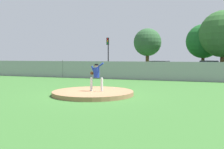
# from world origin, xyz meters

# --- Properties ---
(ground_plane) EXTENTS (80.00, 80.00, 0.00)m
(ground_plane) POSITION_xyz_m (0.00, 6.00, 0.00)
(ground_plane) COLOR #386B2D
(asphalt_strip) EXTENTS (44.00, 7.00, 0.01)m
(asphalt_strip) POSITION_xyz_m (0.00, 14.50, 0.00)
(asphalt_strip) COLOR #2B2B2D
(asphalt_strip) RESTS_ON ground_plane
(pitchers_mound) EXTENTS (4.45, 4.45, 0.22)m
(pitchers_mound) POSITION_xyz_m (0.00, 0.00, 0.11)
(pitchers_mound) COLOR #99704C
(pitchers_mound) RESTS_ON ground_plane
(pitcher_youth) EXTENTS (0.81, 0.32, 1.57)m
(pitcher_youth) POSITION_xyz_m (0.18, 0.05, 1.14)
(pitcher_youth) COLOR silver
(pitcher_youth) RESTS_ON pitchers_mound
(baseball) EXTENTS (0.07, 0.07, 0.07)m
(baseball) POSITION_xyz_m (0.82, 1.21, 0.26)
(baseball) COLOR white
(baseball) RESTS_ON pitchers_mound
(chainlink_fence) EXTENTS (38.99, 0.07, 1.78)m
(chainlink_fence) POSITION_xyz_m (0.00, 10.00, 0.84)
(chainlink_fence) COLOR gray
(chainlink_fence) RESTS_ON ground_plane
(parked_car_navy) EXTENTS (2.11, 4.59, 1.67)m
(parked_car_navy) POSITION_xyz_m (1.32, 14.77, 0.80)
(parked_car_navy) COLOR #161E4C
(parked_car_navy) RESTS_ON ground_plane
(parked_car_teal) EXTENTS (1.96, 4.16, 1.72)m
(parked_car_teal) POSITION_xyz_m (6.23, 14.74, 0.82)
(parked_car_teal) COLOR #146066
(parked_car_teal) RESTS_ON ground_plane
(traffic_cone_orange) EXTENTS (0.40, 0.40, 0.55)m
(traffic_cone_orange) POSITION_xyz_m (-6.08, 14.62, 0.26)
(traffic_cone_orange) COLOR orange
(traffic_cone_orange) RESTS_ON asphalt_strip
(traffic_light_near) EXTENTS (0.28, 0.46, 4.58)m
(traffic_light_near) POSITION_xyz_m (-5.96, 18.31, 3.14)
(traffic_light_near) COLOR black
(traffic_light_near) RESTS_ON ground_plane
(tree_tall_centre) EXTENTS (4.05, 4.05, 6.28)m
(tree_tall_centre) POSITION_xyz_m (-2.04, 24.37, 4.22)
(tree_tall_centre) COLOR #4C331E
(tree_tall_centre) RESTS_ON ground_plane
(tree_bushy_near) EXTENTS (4.65, 4.65, 6.57)m
(tree_bushy_near) POSITION_xyz_m (5.68, 24.35, 4.23)
(tree_bushy_near) COLOR #4C331E
(tree_bushy_near) RESTS_ON ground_plane
(tree_broad_right) EXTENTS (5.89, 5.89, 7.95)m
(tree_broad_right) POSITION_xyz_m (8.00, 22.43, 4.99)
(tree_broad_right) COLOR #4C331E
(tree_broad_right) RESTS_ON ground_plane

